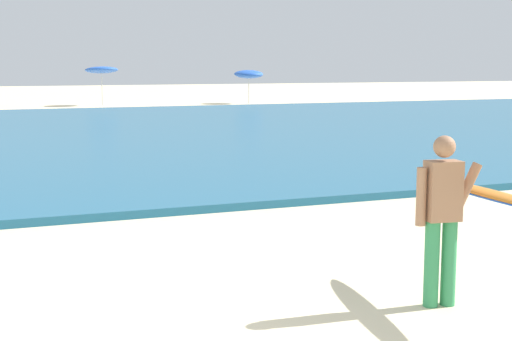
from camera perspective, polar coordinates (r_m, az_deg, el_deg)
name	(u,v)px	position (r m, az deg, el deg)	size (l,w,h in m)	color
sea	(0,137)	(25.40, -19.20, 2.46)	(120.00, 28.00, 0.14)	#1E6084
surfer_with_board	(463,205)	(7.66, 15.69, -2.60)	(1.09, 2.47, 1.73)	#338E56
beach_umbrella_2	(102,70)	(44.56, -11.85, 7.61)	(1.92, 1.95, 2.34)	beige
beach_umbrella_3	(249,74)	(45.86, -0.57, 7.45)	(1.80, 1.82, 2.08)	beige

